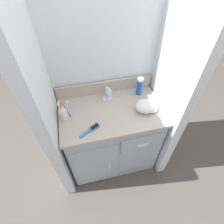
# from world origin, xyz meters

# --- Properties ---
(ground_plane) EXTENTS (6.00, 6.00, 0.00)m
(ground_plane) POSITION_xyz_m (0.00, 0.00, 0.00)
(ground_plane) COLOR #4C4742
(wall_back) EXTENTS (1.09, 0.08, 2.20)m
(wall_back) POSITION_xyz_m (0.00, 0.32, 1.10)
(wall_back) COLOR silver
(wall_back) RESTS_ON ground_plane
(wall_left) EXTENTS (0.08, 0.62, 2.20)m
(wall_left) POSITION_xyz_m (-0.51, 0.00, 1.10)
(wall_left) COLOR silver
(wall_left) RESTS_ON ground_plane
(wall_right) EXTENTS (0.08, 0.62, 2.20)m
(wall_right) POSITION_xyz_m (0.51, 0.00, 1.10)
(wall_right) COLOR silver
(wall_right) RESTS_ON ground_plane
(vanity) EXTENTS (0.91, 0.56, 0.82)m
(vanity) POSITION_xyz_m (-0.00, -0.00, 0.43)
(vanity) COLOR #9EA8B2
(vanity) RESTS_ON ground_plane
(backsplash) EXTENTS (0.91, 0.02, 0.13)m
(backsplash) POSITION_xyz_m (0.00, 0.26, 0.89)
(backsplash) COLOR #B2A899
(backsplash) RESTS_ON vanity
(sink_faucet) EXTENTS (0.09, 0.09, 0.14)m
(sink_faucet) POSITION_xyz_m (0.00, 0.15, 0.87)
(sink_faucet) COLOR silver
(sink_faucet) RESTS_ON vanity
(toothbrush_cup) EXTENTS (0.09, 0.06, 0.19)m
(toothbrush_cup) POSITION_xyz_m (-0.40, 0.02, 0.88)
(toothbrush_cup) COLOR white
(toothbrush_cup) RESTS_ON vanity
(soap_dispenser) EXTENTS (0.06, 0.06, 0.12)m
(soap_dispenser) POSITION_xyz_m (0.02, 0.18, 0.87)
(soap_dispenser) COLOR silver
(soap_dispenser) RESTS_ON vanity
(shaving_cream_can) EXTENTS (0.06, 0.06, 0.18)m
(shaving_cream_can) POSITION_xyz_m (0.31, 0.17, 0.91)
(shaving_cream_can) COLOR #234CB2
(shaving_cream_can) RESTS_ON vanity
(hairbrush) EXTENTS (0.18, 0.11, 0.03)m
(hairbrush) POSITION_xyz_m (-0.19, -0.16, 0.83)
(hairbrush) COLOR teal
(hairbrush) RESTS_ON vanity
(hand_towel) EXTENTS (0.19, 0.16, 0.10)m
(hand_towel) POSITION_xyz_m (0.31, -0.06, 0.87)
(hand_towel) COLOR white
(hand_towel) RESTS_ON vanity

